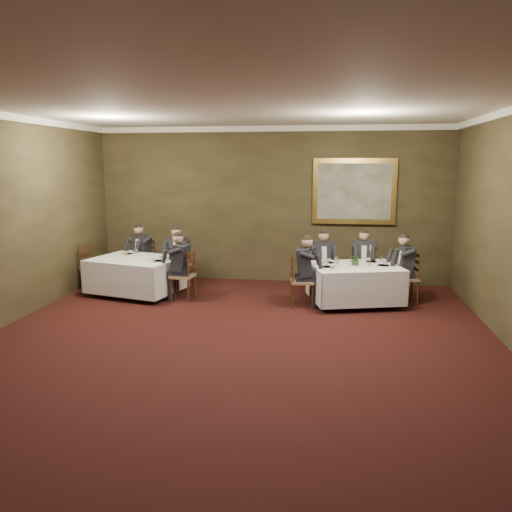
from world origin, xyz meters
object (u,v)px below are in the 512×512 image
(diner_sec_backleft, at_px, (142,261))
(painting, at_px, (354,191))
(diner_main_backleft, at_px, (321,270))
(table_main, at_px, (355,282))
(centerpiece, at_px, (356,258))
(diner_sec_backright, at_px, (179,264))
(chair_sec_endleft, at_px, (94,276))
(chair_main_backleft, at_px, (321,280))
(diner_main_endright, at_px, (406,277))
(chair_sec_endright, at_px, (183,286))
(chair_sec_backleft, at_px, (143,271))
(table_second, at_px, (136,273))
(diner_main_endleft, at_px, (302,280))
(chair_sec_backright, at_px, (179,274))
(candlestick, at_px, (370,258))
(diner_main_backright, at_px, (363,269))
(diner_sec_endright, at_px, (183,275))
(chair_main_endleft, at_px, (301,292))
(chair_main_endright, at_px, (406,288))
(chair_main_backright, at_px, (362,279))

(diner_sec_backleft, height_order, painting, painting)
(diner_main_backleft, height_order, painting, painting)
(table_main, xyz_separation_m, centerpiece, (0.00, 0.02, 0.45))
(diner_sec_backright, bearing_deg, diner_main_backleft, -174.55)
(diner_sec_backleft, relative_size, chair_sec_endleft, 1.35)
(chair_main_backleft, distance_m, diner_main_backleft, 0.23)
(diner_main_endright, height_order, chair_sec_endright, diner_main_endright)
(chair_sec_backleft, bearing_deg, table_second, 128.20)
(diner_main_endleft, relative_size, diner_main_endright, 1.00)
(chair_sec_backright, distance_m, candlestick, 4.17)
(diner_main_endright, distance_m, centerpiece, 1.10)
(chair_main_backleft, relative_size, diner_sec_backright, 0.74)
(chair_sec_endright, bearing_deg, painting, -57.25)
(diner_main_endleft, distance_m, candlestick, 1.37)
(table_second, height_order, diner_main_backright, diner_main_backright)
(diner_main_backright, height_order, painting, painting)
(table_main, bearing_deg, table_second, 178.95)
(chair_sec_backright, bearing_deg, diner_main_backleft, -174.76)
(diner_main_endleft, relative_size, chair_sec_backleft, 1.35)
(table_main, xyz_separation_m, diner_main_endleft, (-1.00, -0.28, 0.06))
(diner_main_backleft, bearing_deg, chair_main_backleft, -90.00)
(chair_main_backleft, xyz_separation_m, diner_main_backright, (0.86, 0.23, 0.23))
(table_second, relative_size, chair_sec_endleft, 2.03)
(diner_sec_backleft, xyz_separation_m, candlestick, (4.96, -1.03, 0.41))
(diner_sec_backleft, bearing_deg, painting, -147.79)
(diner_sec_endright, relative_size, centerpiece, 5.04)
(chair_main_backleft, xyz_separation_m, centerpiece, (0.66, -0.68, 0.61))
(chair_main_endleft, bearing_deg, table_main, 97.56)
(chair_main_endright, xyz_separation_m, chair_sec_backleft, (-5.69, 0.79, 0.00))
(chair_sec_backleft, bearing_deg, diner_main_backleft, -161.03)
(chair_main_backleft, height_order, chair_sec_endleft, same)
(chair_main_endleft, xyz_separation_m, diner_sec_endright, (-2.37, 0.10, 0.23))
(chair_sec_endright, xyz_separation_m, chair_sec_endleft, (-2.16, 0.52, 0.00))
(chair_main_backright, bearing_deg, candlestick, 93.46)
(candlestick, bearing_deg, chair_sec_backright, 168.63)
(table_main, xyz_separation_m, diner_main_backleft, (-0.65, 0.69, 0.06))
(chair_sec_backleft, height_order, chair_sec_backright, same)
(chair_main_backright, bearing_deg, chair_sec_backright, 0.12)
(diner_main_endleft, height_order, painting, painting)
(chair_sec_backright, xyz_separation_m, centerpiece, (3.78, -0.83, 0.61))
(diner_main_endleft, xyz_separation_m, diner_sec_endright, (-2.38, 0.10, 0.00))
(diner_main_backright, xyz_separation_m, chair_main_endright, (0.81, -0.64, -0.23))
(diner_sec_backright, bearing_deg, chair_sec_endleft, 23.90)
(table_second, relative_size, chair_main_backright, 2.03)
(diner_sec_endright, bearing_deg, diner_sec_backright, 25.03)
(chair_sec_backleft, relative_size, diner_sec_backright, 0.74)
(diner_sec_backleft, distance_m, centerpiece, 4.82)
(chair_main_backleft, xyz_separation_m, diner_sec_endright, (-2.72, -0.88, 0.23))
(table_main, distance_m, diner_main_endright, 1.04)
(diner_sec_backleft, bearing_deg, chair_sec_backleft, -90.00)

